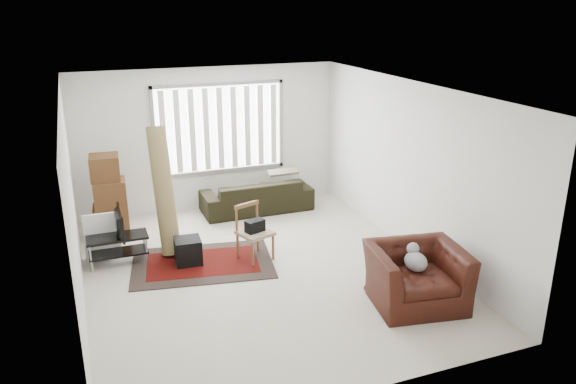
% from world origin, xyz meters
% --- Properties ---
extents(room, '(6.00, 6.02, 2.71)m').
position_xyz_m(room, '(0.03, 0.51, 1.76)').
color(room, beige).
rests_on(room, ground).
extents(persian_rug, '(2.33, 1.76, 0.02)m').
position_xyz_m(persian_rug, '(-0.76, 0.53, 0.01)').
color(persian_rug, black).
rests_on(persian_rug, ground).
extents(tv_stand, '(0.91, 0.41, 0.45)m').
position_xyz_m(tv_stand, '(-1.95, 1.01, 0.33)').
color(tv_stand, black).
rests_on(tv_stand, ground).
extents(tv, '(0.10, 0.73, 0.42)m').
position_xyz_m(tv, '(-1.95, 1.01, 0.66)').
color(tv, black).
rests_on(tv, tv_stand).
extents(subwoofer, '(0.42, 0.42, 0.39)m').
position_xyz_m(subwoofer, '(-0.95, 0.62, 0.21)').
color(subwoofer, black).
rests_on(subwoofer, persian_rug).
extents(moving_boxes, '(0.61, 0.56, 1.42)m').
position_xyz_m(moving_boxes, '(-1.95, 2.20, 0.66)').
color(moving_boxes, brown).
rests_on(moving_boxes, ground).
extents(white_flatpack, '(0.55, 0.20, 0.70)m').
position_xyz_m(white_flatpack, '(-2.15, 1.39, 0.35)').
color(white_flatpack, silver).
rests_on(white_flatpack, ground).
extents(rolled_rug, '(0.36, 0.83, 2.03)m').
position_xyz_m(rolled_rug, '(-1.17, 1.24, 1.01)').
color(rolled_rug, olive).
rests_on(rolled_rug, ground).
extents(sofa, '(2.09, 0.91, 0.80)m').
position_xyz_m(sofa, '(0.74, 2.45, 0.40)').
color(sofa, black).
rests_on(sofa, ground).
extents(side_chair, '(0.59, 0.59, 0.87)m').
position_xyz_m(side_chair, '(0.05, 0.44, 0.48)').
color(side_chair, '#8A755A').
rests_on(side_chair, ground).
extents(armchair, '(1.37, 1.24, 0.90)m').
position_xyz_m(armchair, '(1.63, -1.64, 0.45)').
color(armchair, '#34110A').
rests_on(armchair, ground).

